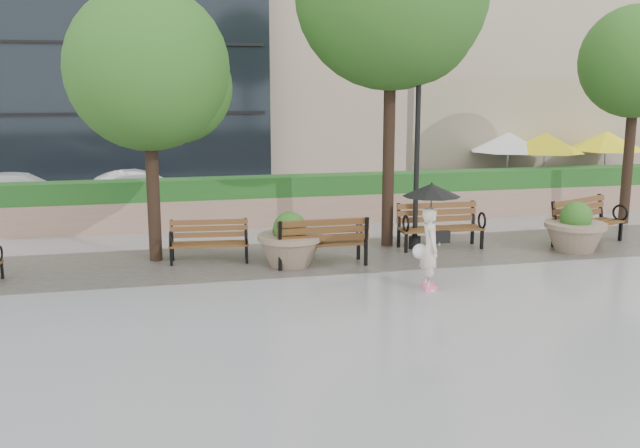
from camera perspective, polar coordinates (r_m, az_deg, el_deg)
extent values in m
plane|color=gray|center=(13.41, 3.62, -5.58)|extent=(100.00, 100.00, 0.00)
cube|color=#383330|center=(16.21, 0.58, -2.59)|extent=(28.00, 3.20, 0.01)
cube|color=#A47F6A|center=(19.95, -2.14, 1.18)|extent=(24.00, 0.80, 0.80)
cube|color=#1E4918|center=(19.85, -2.15, 3.10)|extent=(24.00, 0.75, 0.55)
cube|color=tan|center=(25.99, 17.65, 6.54)|extent=(10.00, 0.60, 4.00)
cube|color=#1E4918|center=(24.03, 19.06, 2.40)|extent=(8.00, 0.50, 0.90)
cube|color=black|center=(23.90, -3.96, 1.85)|extent=(40.00, 7.00, 0.00)
torus|color=black|center=(15.55, -24.22, -2.17)|extent=(0.06, 0.32, 0.32)
cube|color=#553118|center=(15.74, -8.86, -1.60)|extent=(1.75, 0.68, 0.05)
cube|color=#553118|center=(15.93, -8.87, -0.36)|extent=(1.71, 0.28, 0.40)
cube|color=black|center=(15.81, -8.84, -2.28)|extent=(1.76, 0.77, 0.44)
torus|color=black|center=(15.58, -11.87, -1.19)|extent=(0.08, 0.35, 0.35)
torus|color=black|center=(15.53, -5.91, -1.05)|extent=(0.08, 0.35, 0.35)
cube|color=#553118|center=(15.35, 0.00, -1.53)|extent=(1.99, 0.62, 0.06)
cube|color=#553118|center=(14.98, 0.29, -0.50)|extent=(1.99, 0.16, 0.47)
cube|color=black|center=(15.37, 0.03, -2.40)|extent=(2.00, 0.73, 0.51)
torus|color=black|center=(15.74, 3.15, -0.49)|extent=(0.06, 0.41, 0.41)
torus|color=black|center=(15.31, -3.59, -0.82)|extent=(0.06, 0.41, 0.41)
cube|color=#553118|center=(17.08, 9.65, -0.38)|extent=(2.00, 0.64, 0.06)
cube|color=#553118|center=(17.30, 9.32, 0.94)|extent=(1.99, 0.18, 0.47)
cube|color=black|center=(17.16, 9.58, -1.12)|extent=(2.01, 0.76, 0.51)
torus|color=black|center=(16.54, 6.89, 0.03)|extent=(0.07, 0.41, 0.41)
torus|color=black|center=(17.23, 12.82, 0.27)|extent=(0.07, 0.41, 0.41)
cube|color=#553118|center=(18.50, 20.77, -0.02)|extent=(2.13, 1.40, 0.06)
cube|color=#553118|center=(18.61, 20.02, 1.21)|extent=(1.94, 0.96, 0.48)
cube|color=black|center=(18.57, 20.63, -0.73)|extent=(2.18, 1.50, 0.53)
torus|color=black|center=(17.55, 19.68, 0.17)|extent=(0.22, 0.41, 0.42)
torus|color=black|center=(19.19, 22.89, 0.83)|extent=(0.22, 0.41, 0.42)
cylinder|color=#7F6B56|center=(15.29, -2.42, -1.07)|extent=(1.40, 1.40, 0.11)
sphere|color=#244F16|center=(15.25, -2.42, -0.36)|extent=(0.72, 0.72, 0.72)
cylinder|color=#7F6B56|center=(17.61, 19.78, -0.08)|extent=(1.41, 1.41, 0.11)
sphere|color=#244F16|center=(17.58, 19.82, 0.54)|extent=(0.73, 0.73, 0.73)
cylinder|color=black|center=(16.75, 7.75, 5.35)|extent=(0.12, 0.12, 4.38)
cylinder|color=black|center=(17.08, 7.58, -1.48)|extent=(0.28, 0.28, 0.30)
sphere|color=black|center=(16.68, 7.96, 13.03)|extent=(0.24, 0.24, 0.24)
cylinder|color=black|center=(15.91, -13.27, 3.97)|extent=(0.28, 0.28, 3.89)
sphere|color=#244F16|center=(15.80, -13.64, 12.00)|extent=(3.48, 3.48, 3.48)
sphere|color=#244F16|center=(16.11, -11.39, 10.68)|extent=(2.43, 2.43, 2.43)
cylinder|color=black|center=(16.97, 5.54, 7.39)|extent=(0.28, 0.28, 5.51)
sphere|color=#244F16|center=(17.48, 7.32, 15.98)|extent=(3.10, 3.10, 3.10)
cylinder|color=black|center=(21.59, 23.49, 5.51)|extent=(0.28, 0.28, 4.15)
sphere|color=#244F16|center=(21.52, 23.99, 11.80)|extent=(3.04, 3.04, 3.04)
cylinder|color=black|center=(24.25, 14.62, 1.77)|extent=(0.40, 0.40, 0.10)
cylinder|color=#99999E|center=(24.11, 14.74, 4.23)|extent=(0.06, 0.06, 2.20)
cone|color=white|center=(24.03, 14.85, 6.36)|extent=(2.50, 2.50, 0.60)
cylinder|color=black|center=(24.27, 17.31, 1.63)|extent=(0.40, 0.40, 0.10)
cylinder|color=#99999E|center=(24.13, 17.46, 4.09)|extent=(0.06, 0.06, 2.20)
cone|color=yellow|center=(24.04, 17.58, 6.21)|extent=(2.50, 2.50, 0.60)
cylinder|color=black|center=(25.72, 21.63, 1.86)|extent=(0.40, 0.40, 0.10)
cylinder|color=#99999E|center=(25.59, 21.80, 4.18)|extent=(0.06, 0.06, 2.20)
cone|color=yellow|center=(25.51, 21.95, 6.19)|extent=(2.50, 2.50, 0.60)
imported|color=white|center=(23.23, -22.81, 2.28)|extent=(4.36, 1.95, 1.24)
imported|color=white|center=(22.60, -13.89, 2.60)|extent=(3.97, 2.17, 1.24)
imported|color=beige|center=(13.64, 8.82, -1.73)|extent=(0.53, 0.68, 1.69)
cube|color=#F2598C|center=(13.95, 8.62, -4.84)|extent=(0.15, 0.25, 0.08)
cube|color=#F2598C|center=(13.71, 8.84, -5.14)|extent=(0.15, 0.25, 0.08)
cube|color=black|center=(13.70, 9.70, -1.03)|extent=(0.16, 0.33, 0.23)
sphere|color=white|center=(13.86, 8.01, -2.18)|extent=(0.30, 0.30, 0.30)
cylinder|color=black|center=(13.56, 8.86, 0.92)|extent=(0.02, 0.02, 0.90)
cone|color=black|center=(13.49, 8.91, 2.69)|extent=(1.10, 1.10, 0.23)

